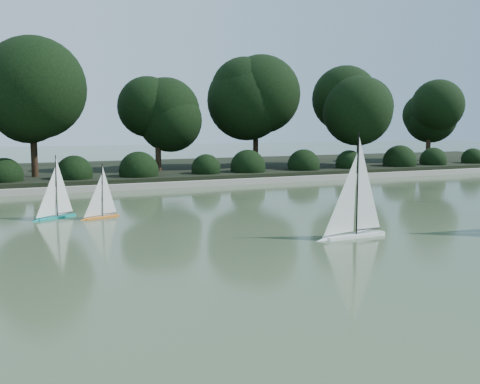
# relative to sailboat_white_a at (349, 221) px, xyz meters

# --- Properties ---
(ground) EXTENTS (80.00, 80.00, 0.00)m
(ground) POSITION_rel_sailboat_white_a_xyz_m (-1.66, -0.91, -0.30)
(ground) COLOR #37472A
(ground) RESTS_ON ground
(pond_coping) EXTENTS (40.00, 0.35, 0.18)m
(pond_coping) POSITION_rel_sailboat_white_a_xyz_m (-1.66, 8.09, -0.21)
(pond_coping) COLOR gray
(pond_coping) RESTS_ON ground
(far_bank) EXTENTS (40.00, 8.00, 0.30)m
(far_bank) POSITION_rel_sailboat_white_a_xyz_m (-1.66, 12.09, -0.15)
(far_bank) COLOR black
(far_bank) RESTS_ON ground
(tree_line) EXTENTS (26.31, 3.93, 4.39)m
(tree_line) POSITION_rel_sailboat_white_a_xyz_m (-0.42, 10.52, 2.34)
(tree_line) COLOR black
(tree_line) RESTS_ON ground
(shrub_hedge) EXTENTS (29.10, 1.10, 1.10)m
(shrub_hedge) POSITION_rel_sailboat_white_a_xyz_m (-1.66, 8.99, 0.15)
(shrub_hedge) COLOR black
(shrub_hedge) RESTS_ON ground
(sailboat_white_a) EXTENTS (1.41, 0.28, 1.92)m
(sailboat_white_a) POSITION_rel_sailboat_white_a_xyz_m (0.00, 0.00, 0.00)
(sailboat_white_a) COLOR white
(sailboat_white_a) RESTS_ON ground
(sailboat_orange) EXTENTS (0.86, 0.40, 1.20)m
(sailboat_orange) POSITION_rel_sailboat_white_a_xyz_m (-3.68, 3.60, -0.11)
(sailboat_orange) COLOR orange
(sailboat_orange) RESTS_ON ground
(sailboat_teal) EXTENTS (0.95, 0.60, 1.39)m
(sailboat_teal) POSITION_rel_sailboat_white_a_xyz_m (-4.55, 3.90, -0.08)
(sailboat_teal) COLOR #0D948A
(sailboat_teal) RESTS_ON ground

